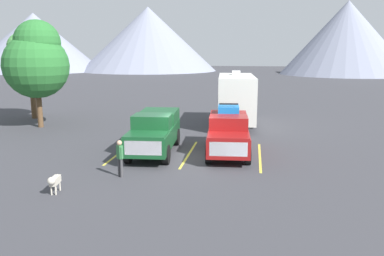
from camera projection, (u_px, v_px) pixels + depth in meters
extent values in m
plane|color=#38383D|center=(186.00, 158.00, 19.69)|extent=(240.00, 240.00, 0.00)
cube|color=#144723|center=(154.00, 136.00, 20.43)|extent=(2.41, 5.82, 0.95)
cube|color=#144723|center=(146.00, 134.00, 18.32)|extent=(2.06, 1.72, 0.08)
cube|color=#144723|center=(152.00, 122.00, 19.76)|extent=(2.01, 1.61, 0.74)
cube|color=slate|center=(150.00, 123.00, 19.18)|extent=(1.80, 0.33, 0.55)
cube|color=#144723|center=(159.00, 116.00, 21.77)|extent=(2.16, 2.75, 0.64)
cube|color=silver|center=(143.00, 148.00, 17.67)|extent=(1.73, 0.18, 0.66)
cylinder|color=black|center=(166.00, 154.00, 18.55)|extent=(0.34, 0.97, 0.95)
cylinder|color=black|center=(128.00, 154.00, 18.71)|extent=(0.34, 0.97, 0.95)
cylinder|color=black|center=(177.00, 137.00, 22.33)|extent=(0.34, 0.97, 0.95)
cylinder|color=black|center=(145.00, 136.00, 22.49)|extent=(0.34, 0.97, 0.95)
cube|color=maroon|center=(228.00, 137.00, 20.32)|extent=(2.42, 5.58, 0.95)
cube|color=maroon|center=(228.00, 136.00, 18.30)|extent=(2.07, 1.66, 0.08)
cube|color=maroon|center=(229.00, 123.00, 19.67)|extent=(2.02, 1.54, 0.73)
cube|color=slate|center=(229.00, 125.00, 19.11)|extent=(1.82, 0.33, 0.54)
cube|color=maroon|center=(228.00, 118.00, 21.61)|extent=(2.18, 2.64, 0.55)
cube|color=silver|center=(228.00, 149.00, 17.67)|extent=(1.75, 0.18, 0.67)
cylinder|color=black|center=(248.00, 156.00, 18.52)|extent=(0.34, 0.87, 0.85)
cylinder|color=black|center=(208.00, 155.00, 18.68)|extent=(0.34, 0.87, 0.85)
cylinder|color=black|center=(244.00, 139.00, 22.14)|extent=(0.34, 0.87, 0.85)
cylinder|color=black|center=(211.00, 138.00, 22.30)|extent=(0.34, 0.87, 0.85)
cube|color=blue|center=(229.00, 110.00, 21.51)|extent=(1.24, 1.68, 0.45)
cylinder|color=black|center=(237.00, 111.00, 20.93)|extent=(0.21, 0.45, 0.44)
cylinder|color=black|center=(220.00, 111.00, 21.01)|extent=(0.21, 0.45, 0.44)
cylinder|color=black|center=(237.00, 108.00, 22.01)|extent=(0.21, 0.45, 0.44)
cylinder|color=black|center=(220.00, 108.00, 22.09)|extent=(0.21, 0.45, 0.44)
cube|color=black|center=(229.00, 104.00, 20.99)|extent=(1.03, 0.15, 0.08)
cube|color=gold|center=(122.00, 151.00, 21.03)|extent=(0.12, 5.50, 0.01)
cube|color=gold|center=(189.00, 154.00, 20.47)|extent=(0.12, 5.50, 0.01)
cube|color=gold|center=(260.00, 157.00, 19.91)|extent=(0.12, 5.50, 0.01)
cube|color=silver|center=(236.00, 97.00, 27.83)|extent=(2.96, 6.96, 3.09)
cube|color=#4C6B99|center=(219.00, 95.00, 27.90)|extent=(0.49, 6.51, 0.24)
cube|color=silver|center=(236.00, 73.00, 28.50)|extent=(0.65, 0.74, 0.30)
cube|color=#333333|center=(237.00, 133.00, 24.27)|extent=(0.21, 1.21, 0.12)
cylinder|color=black|center=(252.00, 123.00, 27.28)|extent=(0.27, 0.77, 0.76)
cylinder|color=black|center=(220.00, 122.00, 27.46)|extent=(0.27, 0.77, 0.76)
cylinder|color=black|center=(251.00, 119.00, 28.87)|extent=(0.27, 0.77, 0.76)
cylinder|color=black|center=(220.00, 118.00, 29.06)|extent=(0.27, 0.77, 0.76)
cylinder|color=#3F3F42|center=(121.00, 168.00, 16.63)|extent=(0.12, 0.12, 0.82)
cylinder|color=#3F3F42|center=(119.00, 167.00, 16.74)|extent=(0.12, 0.12, 0.82)
cube|color=#33723F|center=(120.00, 152.00, 16.54)|extent=(0.30, 0.29, 0.58)
sphere|color=tan|center=(119.00, 143.00, 16.47)|extent=(0.22, 0.22, 0.22)
cylinder|color=#33723F|center=(122.00, 153.00, 16.46)|extent=(0.10, 0.10, 0.52)
cylinder|color=#33723F|center=(118.00, 152.00, 16.64)|extent=(0.10, 0.10, 0.52)
cube|color=beige|center=(55.00, 180.00, 14.79)|extent=(0.34, 0.70, 0.27)
sphere|color=beige|center=(51.00, 181.00, 14.40)|extent=(0.30, 0.30, 0.30)
cylinder|color=beige|center=(58.00, 176.00, 15.14)|extent=(0.06, 0.16, 0.20)
cylinder|color=beige|center=(56.00, 190.00, 14.62)|extent=(0.06, 0.06, 0.36)
cylinder|color=beige|center=(51.00, 190.00, 14.62)|extent=(0.06, 0.06, 0.36)
cylinder|color=beige|center=(60.00, 186.00, 15.08)|extent=(0.06, 0.06, 0.36)
cylinder|color=beige|center=(56.00, 186.00, 15.08)|extent=(0.06, 0.06, 0.36)
cylinder|color=brown|center=(39.00, 105.00, 27.33)|extent=(0.38, 0.38, 3.21)
sphere|color=#286B2D|center=(36.00, 66.00, 26.80)|extent=(4.48, 4.48, 4.48)
sphere|color=#286B2D|center=(37.00, 43.00, 26.52)|extent=(3.13, 3.13, 3.13)
cylinder|color=brown|center=(33.00, 96.00, 30.90)|extent=(0.41, 0.41, 3.56)
sphere|color=#478C42|center=(30.00, 63.00, 30.39)|extent=(3.38, 3.38, 3.38)
sphere|color=#478C42|center=(23.00, 48.00, 29.87)|extent=(2.36, 2.36, 2.36)
cone|color=gray|center=(35.00, 42.00, 101.89)|extent=(34.49, 34.49, 15.00)
cone|color=gray|center=(148.00, 39.00, 103.62)|extent=(36.38, 36.38, 16.76)
cone|color=gray|center=(346.00, 38.00, 86.93)|extent=(28.80, 28.80, 16.31)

